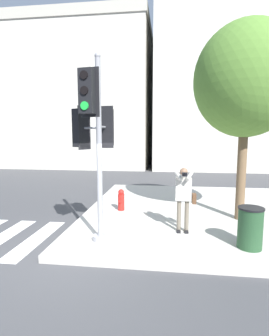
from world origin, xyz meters
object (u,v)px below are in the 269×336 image
object	(u,v)px
fire_hydrant	(121,200)
trash_bin	(250,228)
traffic_signal_pole	(94,131)
street_tree	(246,81)
person_photographer	(184,194)

from	to	relation	value
fire_hydrant	trash_bin	bearing A→B (deg)	-37.10
traffic_signal_pole	trash_bin	xyz separation A→B (m)	(3.56, -0.06, -2.16)
traffic_signal_pole	fire_hydrant	distance (m)	3.39
traffic_signal_pole	street_tree	size ratio (longest dim) A/B	0.76
traffic_signal_pole	street_tree	bearing A→B (deg)	27.81
fire_hydrant	trash_bin	world-z (taller)	trash_bin
traffic_signal_pole	street_tree	xyz separation A→B (m)	(3.88, 2.05, 1.43)
trash_bin	street_tree	bearing A→B (deg)	81.35
traffic_signal_pole	fire_hydrant	bearing A→B (deg)	86.00
fire_hydrant	trash_bin	distance (m)	4.25
person_photographer	trash_bin	xyz separation A→B (m)	(1.42, -0.84, -0.54)
street_tree	trash_bin	xyz separation A→B (m)	(-0.32, -2.10, -3.58)
person_photographer	fire_hydrant	size ratio (longest dim) A/B	2.34
person_photographer	fire_hydrant	bearing A→B (deg)	138.73
person_photographer	street_tree	distance (m)	3.73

